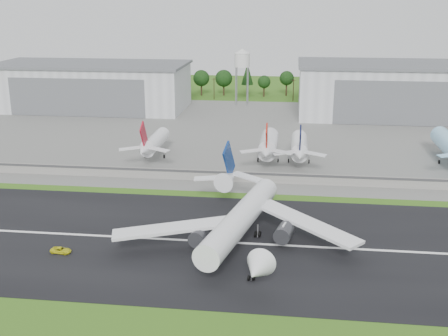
# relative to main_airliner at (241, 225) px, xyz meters

# --- Properties ---
(ground) EXTENTS (600.00, 600.00, 0.00)m
(ground) POSITION_rel_main_airliner_xyz_m (-11.14, -9.57, -4.89)
(ground) COLOR #255814
(ground) RESTS_ON ground
(runway) EXTENTS (320.00, 60.00, 0.10)m
(runway) POSITION_rel_main_airliner_xyz_m (-11.14, 0.43, -4.84)
(runway) COLOR black
(runway) RESTS_ON ground
(runway_centerline) EXTENTS (220.00, 1.00, 0.02)m
(runway_centerline) POSITION_rel_main_airliner_xyz_m (-11.14, 0.43, -4.78)
(runway_centerline) COLOR white
(runway_centerline) RESTS_ON runway
(apron) EXTENTS (320.00, 150.00, 0.10)m
(apron) POSITION_rel_main_airliner_xyz_m (-11.14, 110.43, -4.84)
(apron) COLOR slate
(apron) RESTS_ON ground
(blast_fence) EXTENTS (240.00, 0.61, 3.50)m
(blast_fence) POSITION_rel_main_airliner_xyz_m (-11.14, 45.41, -3.09)
(blast_fence) COLOR gray
(blast_fence) RESTS_ON ground
(hangar_west) EXTENTS (97.00, 44.00, 23.20)m
(hangar_west) POSITION_rel_main_airliner_xyz_m (-91.14, 155.34, 6.74)
(hangar_west) COLOR silver
(hangar_west) RESTS_ON ground
(hangar_east) EXTENTS (102.00, 47.00, 25.20)m
(hangar_east) POSITION_rel_main_airliner_xyz_m (63.86, 155.34, 7.73)
(hangar_east) COLOR silver
(hangar_east) RESTS_ON ground
(water_tower) EXTENTS (8.40, 8.40, 29.40)m
(water_tower) POSITION_rel_main_airliner_xyz_m (-16.14, 175.43, 19.66)
(water_tower) COLOR #99999E
(water_tower) RESTS_ON ground
(utility_poles) EXTENTS (230.00, 3.00, 12.00)m
(utility_poles) POSITION_rel_main_airliner_xyz_m (-11.14, 190.43, -4.89)
(utility_poles) COLOR black
(utility_poles) RESTS_ON ground
(treeline) EXTENTS (320.00, 16.00, 22.00)m
(treeline) POSITION_rel_main_airliner_xyz_m (-11.14, 205.43, -4.89)
(treeline) COLOR black
(treeline) RESTS_ON ground
(main_airliner) EXTENTS (55.92, 58.82, 18.17)m
(main_airliner) POSITION_rel_main_airliner_xyz_m (0.00, 0.00, 0.00)
(main_airliner) COLOR white
(main_airliner) RESTS_ON runway
(ground_vehicle) EXTENTS (4.81, 2.54, 1.29)m
(ground_vehicle) POSITION_rel_main_airliner_xyz_m (-39.43, -9.70, -4.15)
(ground_vehicle) COLOR yellow
(ground_vehicle) RESTS_ON runway
(parked_jet_red_a) EXTENTS (7.36, 31.29, 16.39)m
(parked_jet_red_a) POSITION_rel_main_airliner_xyz_m (-37.26, 66.94, 1.01)
(parked_jet_red_a) COLOR white
(parked_jet_red_a) RESTS_ON ground
(parked_jet_red_b) EXTENTS (7.36, 31.29, 16.91)m
(parked_jet_red_b) POSITION_rel_main_airliner_xyz_m (3.00, 67.02, 1.49)
(parked_jet_red_b) COLOR silver
(parked_jet_red_b) RESTS_ON ground
(parked_jet_navy) EXTENTS (7.36, 31.29, 16.61)m
(parked_jet_navy) POSITION_rel_main_airliner_xyz_m (13.58, 66.98, 1.21)
(parked_jet_navy) COLOR white
(parked_jet_navy) RESTS_ON ground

